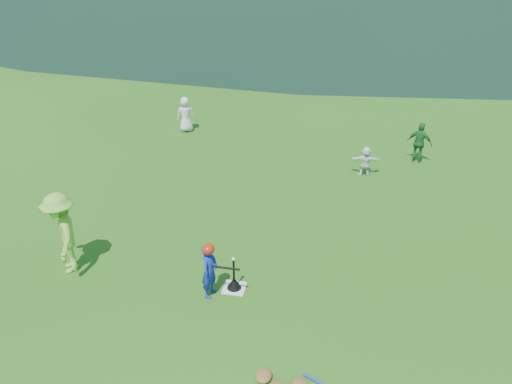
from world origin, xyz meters
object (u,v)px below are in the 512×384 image
at_px(fielder_a, 186,114).
at_px(fielder_c, 420,143).
at_px(batter_child, 210,271).
at_px(fielder_d, 365,161).
at_px(adult_coach, 63,233).
at_px(batting_tee, 234,283).
at_px(home_plate, 234,288).

xyz_separation_m(fielder_a, fielder_c, (7.81, -1.21, 0.02)).
bearing_deg(batter_child, fielder_c, -21.41).
height_order(fielder_a, fielder_d, fielder_a).
relative_size(adult_coach, batting_tee, 2.68).
relative_size(batter_child, fielder_c, 0.93).
xyz_separation_m(home_plate, fielder_c, (4.28, 6.94, 0.63)).
distance_m(fielder_a, fielder_c, 7.90).
bearing_deg(batter_child, fielder_a, 31.99).
xyz_separation_m(home_plate, fielder_d, (2.66, 5.72, 0.44)).
height_order(batter_child, fielder_d, batter_child).
relative_size(adult_coach, fielder_d, 2.03).
bearing_deg(fielder_a, fielder_c, 148.52).
distance_m(fielder_a, fielder_d, 6.65).
relative_size(batter_child, adult_coach, 0.65).
bearing_deg(adult_coach, fielder_d, 101.83).
height_order(fielder_a, fielder_c, fielder_c).
bearing_deg(batting_tee, batter_child, -147.82).
xyz_separation_m(home_plate, batting_tee, (0.00, 0.00, 0.12)).
xyz_separation_m(batter_child, fielder_c, (4.70, 7.21, 0.05)).
bearing_deg(adult_coach, batting_tee, 59.40).
distance_m(adult_coach, fielder_a, 8.14).
xyz_separation_m(fielder_d, batting_tee, (-2.66, -5.72, -0.32)).
xyz_separation_m(home_plate, adult_coach, (-3.62, 0.01, 0.90)).
relative_size(home_plate, fielder_d, 0.50).
bearing_deg(fielder_a, adult_coach, 66.70).
distance_m(adult_coach, fielder_d, 8.50).
distance_m(adult_coach, batting_tee, 3.71).
bearing_deg(fielder_a, home_plate, 90.77).
height_order(fielder_c, fielder_d, fielder_c).
relative_size(home_plate, fielder_a, 0.36).
relative_size(adult_coach, fielder_c, 1.43).
bearing_deg(fielder_c, batter_child, 78.83).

